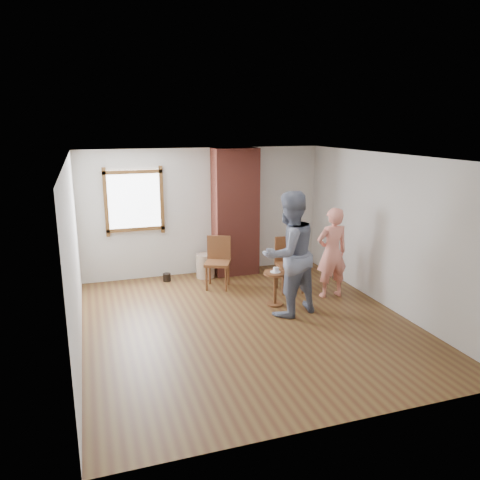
# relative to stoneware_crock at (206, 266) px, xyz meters

# --- Properties ---
(ground) EXTENTS (5.50, 5.50, 0.00)m
(ground) POSITION_rel_stoneware_crock_xyz_m (0.07, -2.40, -0.24)
(ground) COLOR brown
(ground) RESTS_ON ground
(room_shell) EXTENTS (5.04, 5.52, 2.62)m
(room_shell) POSITION_rel_stoneware_crock_xyz_m (0.02, -1.79, 1.56)
(room_shell) COLOR silver
(room_shell) RESTS_ON ground
(brick_chimney) EXTENTS (0.90, 0.50, 2.60)m
(brick_chimney) POSITION_rel_stoneware_crock_xyz_m (0.67, 0.10, 1.06)
(brick_chimney) COLOR brown
(brick_chimney) RESTS_ON ground
(stoneware_crock) EXTENTS (0.41, 0.41, 0.49)m
(stoneware_crock) POSITION_rel_stoneware_crock_xyz_m (0.00, 0.00, 0.00)
(stoneware_crock) COLOR tan
(stoneware_crock) RESTS_ON ground
(dark_pot) EXTENTS (0.17, 0.17, 0.16)m
(dark_pot) POSITION_rel_stoneware_crock_xyz_m (-0.80, 0.00, -0.17)
(dark_pot) COLOR black
(dark_pot) RESTS_ON ground
(dining_chair_left) EXTENTS (0.60, 0.60, 0.98)m
(dining_chair_left) POSITION_rel_stoneware_crock_xyz_m (0.10, -0.62, 0.30)
(dining_chair_left) COLOR brown
(dining_chair_left) RESTS_ON ground
(dining_chair_right) EXTENTS (0.52, 0.52, 1.01)m
(dining_chair_right) POSITION_rel_stoneware_crock_xyz_m (1.31, -1.20, 0.32)
(dining_chair_right) COLOR brown
(dining_chair_right) RESTS_ON ground
(side_table) EXTENTS (0.40, 0.40, 0.60)m
(side_table) POSITION_rel_stoneware_crock_xyz_m (0.77, -1.85, 0.16)
(side_table) COLOR brown
(side_table) RESTS_ON ground
(cake_plate) EXTENTS (0.18, 0.18, 0.01)m
(cake_plate) POSITION_rel_stoneware_crock_xyz_m (0.77, -1.85, 0.36)
(cake_plate) COLOR white
(cake_plate) RESTS_ON side_table
(cake_slice) EXTENTS (0.08, 0.07, 0.06)m
(cake_slice) POSITION_rel_stoneware_crock_xyz_m (0.78, -1.85, 0.39)
(cake_slice) COLOR white
(cake_slice) RESTS_ON cake_plate
(man) EXTENTS (1.18, 1.03, 2.05)m
(man) POSITION_rel_stoneware_crock_xyz_m (0.83, -2.26, 0.78)
(man) COLOR #141C38
(man) RESTS_ON ground
(person_pink) EXTENTS (0.60, 0.40, 1.64)m
(person_pink) POSITION_rel_stoneware_crock_xyz_m (1.90, -1.77, 0.58)
(person_pink) COLOR #FB917D
(person_pink) RESTS_ON ground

